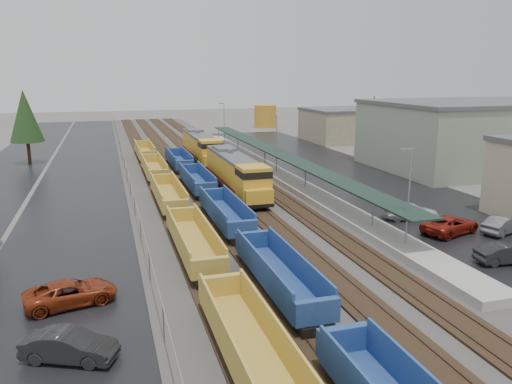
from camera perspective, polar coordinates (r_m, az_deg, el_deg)
ballast_strip at (r=73.13m, az=-7.31°, el=2.89°), size 20.00×160.00×0.08m
trackbed at (r=73.11m, az=-7.31°, el=2.98°), size 14.60×160.00×0.22m
west_parking_lot at (r=72.29m, az=-19.12°, el=2.11°), size 10.00×160.00×0.02m
west_road at (r=73.45m, az=-26.92°, el=1.56°), size 9.00×160.00×0.02m
east_commuter_lot at (r=69.50m, az=9.77°, el=2.23°), size 16.00×100.00×0.02m
station_platform at (r=65.74m, az=2.34°, el=2.42°), size 3.00×80.00×8.00m
chainlink_fence at (r=70.43m, az=-14.79°, el=3.45°), size 0.08×160.04×2.02m
industrial_buildings at (r=75.80m, az=24.20°, el=5.41°), size 32.52×75.30×9.50m
distant_hills at (r=229.12m, az=-2.45°, el=10.03°), size 301.00×140.00×25.20m
tree_west_far at (r=82.03m, az=-24.89°, el=7.89°), size 4.84×4.84×11.00m
tree_east at (r=79.83m, az=13.24°, el=8.18°), size 4.40×4.40×10.00m
locomotive_lead at (r=55.92m, az=-2.31°, el=2.20°), size 2.99×19.71×4.46m
locomotive_trail at (r=76.16m, az=-6.27°, el=5.12°), size 2.99×19.71×4.46m
well_string_yellow at (r=44.43m, az=-8.84°, el=-2.58°), size 2.46×89.44×2.18m
well_string_blue at (r=37.58m, az=-1.01°, el=-5.39°), size 2.47×84.59×2.19m
storage_tank at (r=127.47m, az=1.07°, el=8.66°), size 5.54×5.54×5.54m
parked_car_west_b at (r=25.99m, az=-20.55°, el=-16.19°), size 3.21×4.67×1.46m
parked_car_west_c at (r=31.57m, az=-20.41°, el=-10.77°), size 3.54×5.63×1.45m
parked_car_east_a at (r=39.89m, az=26.62°, el=-6.33°), size 1.93×4.45×1.42m
parked_car_east_b at (r=45.24m, az=21.34°, el=-3.52°), size 4.08×6.01×1.53m
parked_car_east_c at (r=48.45m, az=17.26°, el=-2.14°), size 3.34×5.50×1.49m
parked_car_east_e at (r=47.15m, az=26.41°, el=-3.38°), size 3.03×4.78×1.49m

